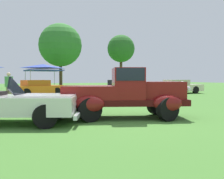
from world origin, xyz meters
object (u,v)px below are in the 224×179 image
at_px(canopy_tent_center_field, 43,67).
at_px(feature_pickup_truck, 125,93).
at_px(show_car_orange, 37,88).
at_px(show_car_cream, 178,87).
at_px(neighbor_convertible, 12,104).
at_px(spectator_far_side, 9,86).
at_px(show_car_charcoal, 124,88).

bearing_deg(canopy_tent_center_field, feature_pickup_truck, -93.19).
xyz_separation_m(show_car_orange, show_car_cream, (11.86, -2.23, 0.00)).
bearing_deg(neighbor_convertible, show_car_cream, 31.78).
relative_size(feature_pickup_truck, show_car_orange, 1.01).
relative_size(spectator_far_side, canopy_tent_center_field, 0.52).
bearing_deg(show_car_cream, canopy_tent_center_field, 144.66).
bearing_deg(show_car_cream, feature_pickup_truck, -138.93).
distance_m(feature_pickup_truck, canopy_tent_center_field, 17.22).
xyz_separation_m(feature_pickup_truck, canopy_tent_center_field, (0.95, 17.12, 1.56)).
xyz_separation_m(neighbor_convertible, spectator_far_side, (0.60, 7.60, 0.34)).
distance_m(show_car_charcoal, show_car_cream, 5.42).
distance_m(neighbor_convertible, show_car_orange, 11.77).
bearing_deg(show_car_charcoal, show_car_orange, 162.65).
bearing_deg(show_car_orange, spectator_far_side, -121.68).
bearing_deg(show_car_cream, show_car_charcoal, 177.71).
height_order(feature_pickup_truck, canopy_tent_center_field, canopy_tent_center_field).
bearing_deg(neighbor_convertible, spectator_far_side, 85.50).
height_order(neighbor_convertible, show_car_charcoal, neighbor_convertible).
bearing_deg(spectator_far_side, neighbor_convertible, -94.50).
bearing_deg(neighbor_convertible, show_car_charcoal, 45.01).
bearing_deg(spectator_far_side, show_car_charcoal, 11.47).
distance_m(neighbor_convertible, show_car_cream, 17.41).
bearing_deg(spectator_far_side, show_car_cream, 6.29).
distance_m(show_car_cream, canopy_tent_center_field, 12.76).
height_order(feature_pickup_truck, show_car_cream, feature_pickup_truck).
height_order(neighbor_convertible, show_car_orange, neighbor_convertible).
bearing_deg(feature_pickup_truck, neighbor_convertible, 169.70).
bearing_deg(show_car_orange, canopy_tent_center_field, 72.95).
relative_size(show_car_cream, canopy_tent_center_field, 1.41).
xyz_separation_m(show_car_orange, spectator_far_side, (-2.34, -3.80, 0.31)).
xyz_separation_m(show_car_charcoal, canopy_tent_center_field, (-4.88, 7.09, 1.82)).
bearing_deg(show_car_orange, show_car_cream, -10.65).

